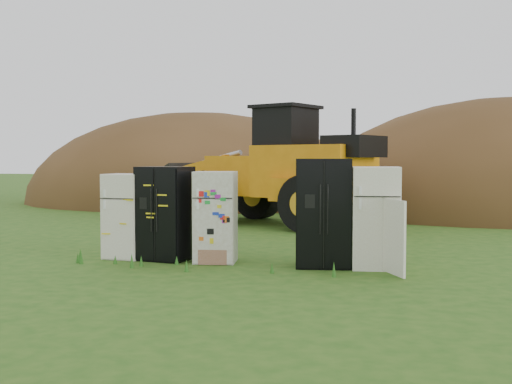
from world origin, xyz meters
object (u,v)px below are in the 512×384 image
fridge_black_side (165,213)px  wheel_loader (262,165)px  fridge_open_door (375,218)px  fridge_black_right (323,213)px  fridge_leftmost (126,216)px  fridge_sticker (215,217)px

fridge_black_side → wheel_loader: 7.19m
fridge_open_door → fridge_black_side: bearing=173.1°
fridge_black_right → wheel_loader: bearing=102.2°
fridge_black_side → fridge_leftmost: bearing=-173.1°
fridge_sticker → wheel_loader: 7.28m
fridge_leftmost → fridge_sticker: 1.82m
fridge_sticker → fridge_black_right: bearing=-8.5°
fridge_leftmost → wheel_loader: bearing=86.0°
fridge_black_right → fridge_leftmost: bearing=169.9°
fridge_black_right → fridge_open_door: 0.92m
fridge_open_door → wheel_loader: wheel_loader is taller
fridge_black_side → wheel_loader: (0.16, 7.14, 0.84)m
fridge_black_right → wheel_loader: (-2.87, 7.16, 0.76)m
fridge_leftmost → fridge_open_door: size_ratio=0.92×
fridge_leftmost → fridge_sticker: (1.82, -0.04, 0.03)m
fridge_leftmost → fridge_black_side: size_ratio=0.92×
fridge_open_door → fridge_black_right: bearing=175.3°
fridge_sticker → wheel_loader: wheel_loader is taller
fridge_open_door → wheel_loader: bearing=110.7°
fridge_open_door → wheel_loader: size_ratio=0.25×
fridge_sticker → fridge_open_door: bearing=-7.8°
fridge_black_right → fridge_open_door: size_ratio=1.08×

